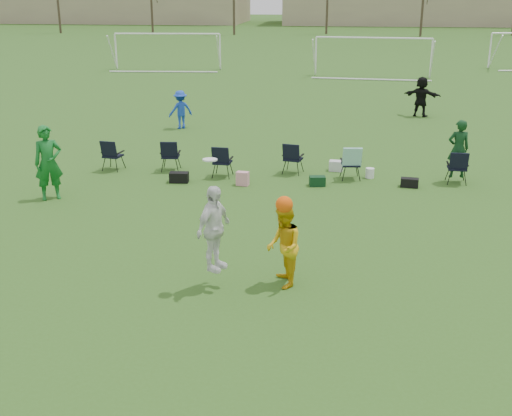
% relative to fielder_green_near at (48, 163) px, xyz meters
% --- Properties ---
extents(ground, '(260.00, 260.00, 0.00)m').
position_rel_fielder_green_near_xyz_m(ground, '(5.59, -5.14, -1.01)').
color(ground, '#31591C').
rests_on(ground, ground).
extents(fielder_green_near, '(0.88, 0.80, 2.01)m').
position_rel_fielder_green_near_xyz_m(fielder_green_near, '(0.00, 0.00, 0.00)').
color(fielder_green_near, '#126823').
rests_on(fielder_green_near, ground).
extents(fielder_blue, '(1.13, 1.04, 1.53)m').
position_rel_fielder_green_near_xyz_m(fielder_blue, '(1.28, 9.41, -0.24)').
color(fielder_blue, '#183FBA').
rests_on(fielder_blue, ground).
extents(fielder_black, '(1.70, 1.09, 1.76)m').
position_rel_fielder_green_near_xyz_m(fielder_black, '(11.19, 13.31, -0.13)').
color(fielder_black, black).
rests_on(fielder_black, ground).
extents(center_contest, '(2.05, 1.26, 2.52)m').
position_rel_fielder_green_near_xyz_m(center_contest, '(6.14, -4.64, -0.00)').
color(center_contest, white).
rests_on(center_contest, ground).
extents(sideline_setup, '(11.12, 2.22, 1.85)m').
position_rel_fielder_green_near_xyz_m(sideline_setup, '(6.44, 3.02, -0.47)').
color(sideline_setup, '#0E3617').
rests_on(sideline_setup, ground).
extents(goal_left, '(7.39, 0.76, 2.46)m').
position_rel_fielder_green_near_xyz_m(goal_left, '(-4.41, 28.86, 0.92)').
color(goal_left, white).
rests_on(goal_left, ground).
extents(goal_mid, '(7.40, 0.63, 2.46)m').
position_rel_fielder_green_near_xyz_m(goal_mid, '(9.59, 26.86, 0.92)').
color(goal_mid, white).
rests_on(goal_mid, ground).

